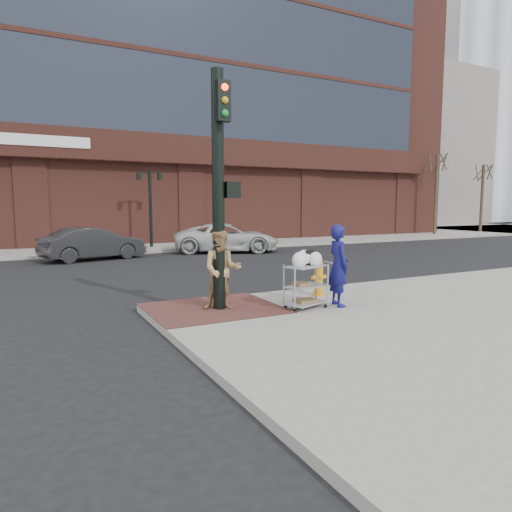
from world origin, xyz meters
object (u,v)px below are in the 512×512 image
sedan_dark (93,244)px  traffic_signal_pole (220,183)px  lamp_post (150,200)px  utility_cart (306,282)px  minivan_white (227,238)px  woman_blue (338,265)px  fire_hydrant (319,278)px  pedestrian_tan (222,270)px

sedan_dark → traffic_signal_pole: bearing=169.3°
lamp_post → traffic_signal_pole: bearing=-99.2°
sedan_dark → utility_cart: bearing=176.5°
lamp_post → utility_cart: bearing=-92.9°
traffic_signal_pole → minivan_white: (5.50, 12.09, -2.11)m
lamp_post → traffic_signal_pole: traffic_signal_pole is taller
utility_cart → woman_blue: bearing=-11.3°
woman_blue → sedan_dark: 13.16m
sedan_dark → fire_hydrant: bearing=-177.6°
traffic_signal_pole → pedestrian_tan: bearing=-61.6°
fire_hydrant → traffic_signal_pole: bearing=-175.0°
lamp_post → minivan_white: size_ratio=0.77×
sedan_dark → utility_cart: 12.83m
fire_hydrant → sedan_dark: bearing=107.7°
minivan_white → fire_hydrant: bearing=-171.4°
fire_hydrant → pedestrian_tan: bearing=-174.2°
traffic_signal_pole → utility_cart: bearing=-24.2°
woman_blue → sedan_dark: woman_blue is taller
pedestrian_tan → utility_cart: size_ratio=1.36×
minivan_white → fire_hydrant: 12.17m
sedan_dark → minivan_white: bearing=-102.8°
utility_cart → sedan_dark: bearing=101.8°
utility_cart → traffic_signal_pole: bearing=155.8°
woman_blue → utility_cart: size_ratio=1.43×
lamp_post → traffic_signal_pole: 15.43m
lamp_post → minivan_white: 4.75m
utility_cart → minivan_white: bearing=73.4°
pedestrian_tan → utility_cart: 1.83m
woman_blue → utility_cart: woman_blue is taller
lamp_post → sedan_dark: lamp_post is taller
utility_cart → fire_hydrant: size_ratio=1.46×
fire_hydrant → minivan_white: bearing=76.8°
sedan_dark → woman_blue: bearing=179.6°
utility_cart → fire_hydrant: (1.05, 1.00, -0.13)m
pedestrian_tan → minivan_white: (5.48, 12.12, -0.28)m
woman_blue → pedestrian_tan: (-2.42, 0.87, -0.05)m
traffic_signal_pole → woman_blue: size_ratio=2.77×
pedestrian_tan → fire_hydrant: pedestrian_tan is taller
lamp_post → utility_cart: size_ratio=3.17×
woman_blue → minivan_white: size_ratio=0.35×
lamp_post → fire_hydrant: size_ratio=4.62×
woman_blue → utility_cart: (-0.76, 0.15, -0.33)m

